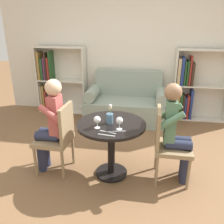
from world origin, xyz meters
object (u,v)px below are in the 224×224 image
(chair_right, at_px, (167,142))
(bookshelf_right, at_px, (192,88))
(wine_glass_right, at_px, (119,121))
(bookshelf_left, at_px, (56,81))
(couch, at_px, (127,104))
(person_right, at_px, (176,132))
(person_left, at_px, (51,124))
(wine_glass_left, at_px, (97,120))
(chair_left, at_px, (59,136))
(flower_vase, at_px, (110,117))

(chair_right, bearing_deg, bookshelf_right, -15.30)
(bookshelf_right, bearing_deg, wine_glass_right, -116.51)
(bookshelf_left, height_order, wine_glass_right, bookshelf_left)
(couch, distance_m, bookshelf_left, 1.58)
(person_right, height_order, wine_glass_right, person_right)
(bookshelf_right, height_order, person_right, bookshelf_right)
(bookshelf_left, distance_m, bookshelf_right, 2.74)
(couch, relative_size, person_left, 1.26)
(person_right, relative_size, wine_glass_left, 8.51)
(bookshelf_right, bearing_deg, chair_left, -131.99)
(person_left, relative_size, wine_glass_right, 8.26)
(bookshelf_right, xyz_separation_m, wine_glass_left, (-1.36, -2.23, 0.17))
(person_left, distance_m, wine_glass_left, 0.65)
(bookshelf_right, relative_size, person_right, 1.12)
(person_right, distance_m, wine_glass_right, 0.68)
(couch, height_order, person_left, person_left)
(bookshelf_left, height_order, flower_vase, bookshelf_left)
(flower_vase, bearing_deg, person_left, -178.46)
(bookshelf_right, bearing_deg, bookshelf_left, 179.95)
(bookshelf_left, relative_size, chair_right, 1.50)
(chair_left, relative_size, person_left, 0.75)
(bookshelf_right, distance_m, person_left, 2.88)
(bookshelf_left, xyz_separation_m, person_right, (2.27, -2.05, -0.01))
(couch, height_order, bookshelf_left, bookshelf_left)
(bookshelf_left, height_order, bookshelf_right, same)
(couch, xyz_separation_m, wine_glass_left, (-0.13, -1.96, 0.49))
(couch, relative_size, chair_right, 1.69)
(bookshelf_right, bearing_deg, person_right, -103.07)
(chair_left, relative_size, chair_right, 1.00)
(couch, relative_size, bookshelf_left, 1.13)
(couch, xyz_separation_m, person_left, (-0.75, -1.82, 0.33))
(bookshelf_right, distance_m, wine_glass_right, 2.49)
(flower_vase, bearing_deg, wine_glass_right, -49.55)
(person_right, bearing_deg, chair_right, 89.87)
(chair_right, height_order, person_right, person_right)
(person_left, height_order, flower_vase, person_left)
(bookshelf_left, bearing_deg, bookshelf_right, -0.05)
(bookshelf_right, xyz_separation_m, flower_vase, (-1.24, -2.07, 0.16))
(couch, height_order, bookshelf_right, bookshelf_right)
(person_left, bearing_deg, chair_right, 93.87)
(couch, xyz_separation_m, chair_left, (-0.66, -1.83, 0.18))
(person_right, height_order, wine_glass_left, person_right)
(chair_right, bearing_deg, bookshelf_left, 46.92)
(chair_left, relative_size, person_right, 0.75)
(person_right, bearing_deg, flower_vase, 91.85)
(person_right, xyz_separation_m, wine_glass_left, (-0.88, -0.18, 0.16))
(chair_left, relative_size, wine_glass_left, 6.38)
(chair_left, height_order, wine_glass_right, chair_left)
(bookshelf_right, bearing_deg, person_left, -133.42)
(bookshelf_left, xyz_separation_m, flower_vase, (1.50, -2.07, 0.14))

